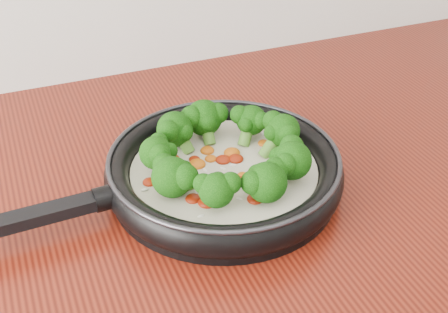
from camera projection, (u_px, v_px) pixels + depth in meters
name	position (u px, v px, depth m)	size (l,w,h in m)	color
skillet	(222.00, 168.00, 0.77)	(0.49, 0.32, 0.09)	black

